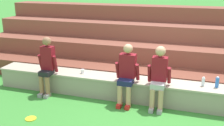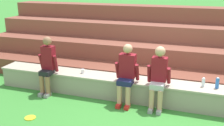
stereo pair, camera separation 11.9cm
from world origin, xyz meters
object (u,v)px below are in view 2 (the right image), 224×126
at_px(person_center, 158,76).
at_px(water_bottle_center_gap, 217,83).
at_px(water_bottle_near_right, 203,82).
at_px(person_left_of_center, 126,73).
at_px(frisbee, 30,118).
at_px(plastic_cup_right_end, 83,71).
at_px(person_far_left, 47,64).

xyz_separation_m(person_center, water_bottle_center_gap, (1.22, 0.31, -0.13)).
bearing_deg(water_bottle_near_right, person_center, -161.74).
bearing_deg(water_bottle_center_gap, person_left_of_center, -170.81).
xyz_separation_m(water_bottle_center_gap, frisbee, (-3.64, -1.63, -0.62)).
height_order(person_center, plastic_cup_right_end, person_center).
bearing_deg(water_bottle_near_right, water_bottle_center_gap, -0.24).
relative_size(person_center, plastic_cup_right_end, 13.36).
bearing_deg(person_far_left, person_center, 0.90).
relative_size(person_left_of_center, person_center, 1.00).
xyz_separation_m(person_center, water_bottle_near_right, (0.94, 0.31, -0.14)).
bearing_deg(water_bottle_center_gap, person_far_left, -174.92).
relative_size(water_bottle_near_right, frisbee, 0.91).
bearing_deg(person_far_left, water_bottle_center_gap, 5.08).
bearing_deg(frisbee, water_bottle_center_gap, 24.11).
bearing_deg(plastic_cup_right_end, person_center, -7.81).
height_order(person_left_of_center, water_bottle_center_gap, person_left_of_center).
relative_size(person_far_left, water_bottle_near_right, 6.88).
xyz_separation_m(person_center, frisbee, (-2.41, -1.32, -0.75)).
bearing_deg(water_bottle_center_gap, plastic_cup_right_end, -179.19).
height_order(water_bottle_near_right, plastic_cup_right_end, water_bottle_near_right).
height_order(water_bottle_center_gap, frisbee, water_bottle_center_gap).
bearing_deg(person_far_left, plastic_cup_right_end, 20.80).
xyz_separation_m(person_far_left, plastic_cup_right_end, (0.81, 0.31, -0.19)).
relative_size(person_far_left, person_center, 1.03).
distance_m(person_far_left, person_center, 2.73).
bearing_deg(plastic_cup_right_end, person_left_of_center, -12.60).
relative_size(person_left_of_center, water_bottle_near_right, 6.69).
bearing_deg(frisbee, person_left_of_center, 37.74).
bearing_deg(person_center, water_bottle_center_gap, 14.14).
height_order(person_left_of_center, frisbee, person_left_of_center).
xyz_separation_m(person_far_left, person_center, (2.73, 0.04, -0.01)).
relative_size(water_bottle_near_right, plastic_cup_right_end, 1.99).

